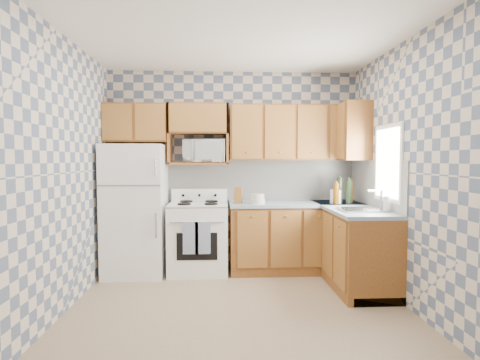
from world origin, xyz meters
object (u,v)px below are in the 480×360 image
stove_body (199,238)px  microwave (205,151)px  refrigerator (136,210)px  electric_kettle (335,197)px

stove_body → microwave: bearing=65.3°
refrigerator → microwave: microwave is taller
refrigerator → stove_body: refrigerator is taller
stove_body → refrigerator: bearing=-178.2°
stove_body → electric_kettle: 1.87m
refrigerator → electric_kettle: (2.59, -0.12, 0.17)m
microwave → electric_kettle: size_ratio=3.14×
microwave → electric_kettle: microwave is taller
refrigerator → microwave: 1.19m
microwave → electric_kettle: 1.83m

